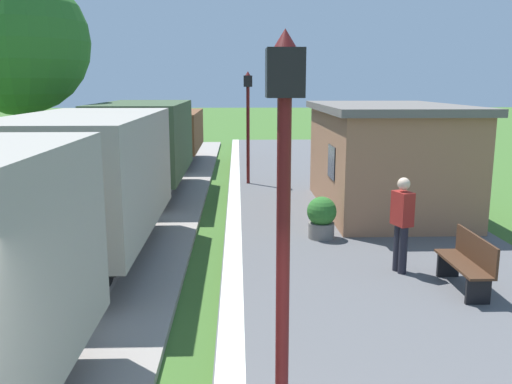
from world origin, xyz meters
The scene contains 9 objects.
freight_train centered at (-2.40, 10.70, 1.62)m, with size 2.50×26.00×2.72m.
station_hut centered at (4.40, 11.65, 1.65)m, with size 3.50×5.80×2.78m.
bench_near_hut centered at (4.22, 5.81, 0.72)m, with size 0.42×1.50×0.91m.
person_waiting centered at (3.38, 6.69, 1.18)m, with size 0.35×0.44×1.71m.
potted_planter centered at (2.31, 8.89, 0.72)m, with size 0.64×0.64×0.92m.
lamp_post_near centered at (0.86, 1.67, 2.80)m, with size 0.28×0.28×3.70m.
lamp_post_far centered at (0.86, 15.56, 2.80)m, with size 0.28×0.28×3.70m.
tree_field_left centered at (-6.12, 14.63, 4.78)m, with size 4.33×4.33×6.95m.
tree_field_distant centered at (-8.38, 20.01, 3.97)m, with size 3.38×3.38×5.67m.
Camera 1 is at (0.50, -2.43, 3.55)m, focal length 38.02 mm.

